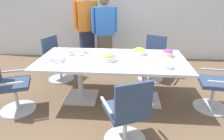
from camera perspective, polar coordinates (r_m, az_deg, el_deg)
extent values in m
cube|color=brown|center=(3.57, 0.00, -8.27)|extent=(10.00, 10.00, 0.01)
cube|color=silver|center=(5.50, 2.05, 17.87)|extent=(8.00, 0.10, 2.80)
cube|color=silver|center=(3.27, 0.00, 2.93)|extent=(2.40, 1.20, 0.04)
cube|color=silver|center=(3.64, -8.73, -7.61)|extent=(0.56, 0.56, 0.02)
cylinder|color=silver|center=(3.48, -9.07, -2.49)|extent=(0.09, 0.09, 0.69)
cube|color=silver|center=(3.57, 8.93, -8.29)|extent=(0.56, 0.56, 0.02)
cylinder|color=silver|center=(3.41, 9.28, -3.09)|extent=(0.09, 0.09, 0.69)
cylinder|color=silver|center=(3.68, 26.32, -9.55)|extent=(0.61, 0.61, 0.02)
cylinder|color=silver|center=(3.58, 26.89, -6.60)|extent=(0.05, 0.05, 0.41)
cube|color=#33476B|center=(3.49, 27.54, -3.22)|extent=(0.52, 0.52, 0.06)
cube|color=silver|center=(3.23, 28.94, -3.10)|extent=(0.37, 0.08, 0.02)
cube|color=silver|center=(3.66, 26.97, 0.09)|extent=(0.37, 0.08, 0.02)
cylinder|color=silver|center=(4.42, 10.85, -2.23)|extent=(0.73, 0.73, 0.02)
cylinder|color=silver|center=(4.34, 11.05, 0.36)|extent=(0.05, 0.05, 0.41)
cube|color=#33476B|center=(4.26, 11.28, 3.27)|extent=(0.62, 0.62, 0.06)
cube|color=#33476B|center=(4.38, 12.51, 6.99)|extent=(0.41, 0.24, 0.42)
cube|color=silver|center=(4.15, 14.55, 4.23)|extent=(0.20, 0.34, 0.02)
cube|color=silver|center=(4.31, 8.35, 5.37)|extent=(0.20, 0.34, 0.02)
cylinder|color=silver|center=(4.45, -14.28, -2.38)|extent=(0.69, 0.69, 0.02)
cylinder|color=silver|center=(4.36, -14.54, 0.19)|extent=(0.05, 0.05, 0.41)
cube|color=#33476B|center=(4.29, -14.83, 3.09)|extent=(0.59, 0.59, 0.06)
cube|color=#33476B|center=(4.35, -17.31, 6.41)|extent=(0.19, 0.42, 0.42)
cube|color=silver|center=(4.43, -13.01, 5.51)|extent=(0.36, 0.16, 0.02)
cube|color=silver|center=(4.07, -17.13, 3.63)|extent=(0.36, 0.16, 0.02)
cylinder|color=silver|center=(3.60, -25.21, -10.10)|extent=(0.70, 0.70, 0.02)
cylinder|color=silver|center=(3.49, -25.78, -7.10)|extent=(0.05, 0.05, 0.41)
cube|color=#33476B|center=(3.40, -26.42, -3.64)|extent=(0.59, 0.59, 0.06)
cube|color=silver|center=(3.58, -26.19, -0.26)|extent=(0.35, 0.16, 0.02)
cube|color=silver|center=(3.13, -27.41, -3.53)|extent=(0.35, 0.16, 0.02)
cylinder|color=silver|center=(2.71, 3.66, -19.27)|extent=(0.71, 0.71, 0.02)
cylinder|color=silver|center=(2.57, 3.78, -15.67)|extent=(0.05, 0.05, 0.41)
cube|color=#33476B|center=(2.44, 3.92, -11.34)|extent=(0.61, 0.61, 0.06)
cube|color=#33476B|center=(2.15, 6.30, -8.87)|extent=(0.42, 0.21, 0.42)
cube|color=silver|center=(2.30, -1.71, -9.98)|extent=(0.18, 0.35, 0.02)
cube|color=silver|center=(2.47, 9.28, -7.85)|extent=(0.18, 0.35, 0.02)
cube|color=#232842|center=(5.06, -7.07, 6.26)|extent=(0.38, 0.34, 0.87)
cube|color=orange|center=(4.91, -7.51, 15.04)|extent=(0.49, 0.42, 0.69)
cylinder|color=orange|center=(5.01, -4.58, 15.68)|extent=(0.11, 0.11, 0.62)
cylinder|color=orange|center=(4.82, -10.57, 15.15)|extent=(0.11, 0.11, 0.62)
cube|color=brown|center=(4.88, -2.04, 5.39)|extent=(0.37, 0.29, 0.80)
cube|color=blue|center=(4.72, -2.16, 13.80)|extent=(0.49, 0.35, 0.64)
sphere|color=brown|center=(4.68, -2.24, 19.35)|extent=(0.22, 0.22, 0.22)
cylinder|color=blue|center=(4.78, 1.05, 14.29)|extent=(0.10, 0.10, 0.57)
cylinder|color=blue|center=(4.67, -5.44, 14.02)|extent=(0.10, 0.10, 0.57)
cylinder|color=white|center=(3.16, -1.05, 3.37)|extent=(0.26, 0.26, 0.08)
ellipsoid|color=tan|center=(3.14, -1.05, 4.04)|extent=(0.22, 0.22, 0.07)
cylinder|color=beige|center=(3.50, 15.68, 4.49)|extent=(0.19, 0.19, 0.08)
ellipsoid|color=#9E3D8E|center=(3.49, 15.75, 5.14)|extent=(0.17, 0.17, 0.07)
cylinder|color=white|center=(3.50, 7.87, 5.08)|extent=(0.22, 0.22, 0.08)
ellipsoid|color=yellow|center=(3.49, 7.91, 5.72)|extent=(0.20, 0.20, 0.07)
cylinder|color=white|center=(3.58, -9.77, 4.77)|extent=(0.37, 0.37, 0.01)
torus|color=pink|center=(3.55, -7.62, 5.13)|extent=(0.11, 0.11, 0.03)
torus|color=pink|center=(3.66, -8.17, 5.60)|extent=(0.11, 0.11, 0.03)
torus|color=white|center=(3.70, -10.40, 5.65)|extent=(0.11, 0.11, 0.03)
torus|color=pink|center=(3.61, -11.88, 5.13)|extent=(0.11, 0.11, 0.03)
torus|color=pink|center=(3.48, -11.37, 4.55)|extent=(0.11, 0.11, 0.03)
torus|color=white|center=(3.45, -9.06, 4.53)|extent=(0.11, 0.11, 0.03)
cylinder|color=white|center=(2.97, 15.58, 0.56)|extent=(0.18, 0.18, 0.01)
cylinder|color=silver|center=(2.97, 15.59, 0.67)|extent=(0.18, 0.18, 0.01)
cylinder|color=white|center=(2.97, 15.61, 0.78)|extent=(0.18, 0.18, 0.01)
cylinder|color=silver|center=(2.96, 15.62, 0.89)|extent=(0.18, 0.18, 0.01)
cylinder|color=white|center=(2.96, 15.63, 1.00)|extent=(0.18, 0.18, 0.01)
cylinder|color=silver|center=(2.96, 15.64, 1.10)|extent=(0.18, 0.18, 0.01)
cylinder|color=white|center=(2.96, 15.65, 1.21)|extent=(0.18, 0.18, 0.01)
cylinder|color=silver|center=(2.96, 15.66, 1.32)|extent=(0.18, 0.18, 0.01)
cube|color=white|center=(3.23, -15.47, 3.09)|extent=(0.20, 0.20, 0.09)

